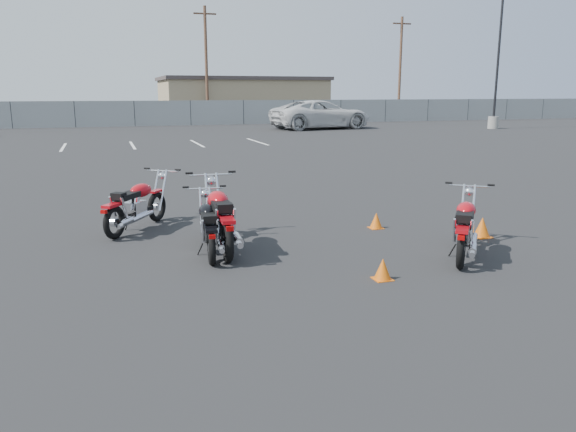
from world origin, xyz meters
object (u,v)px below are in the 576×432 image
object	(u,v)px
motorcycle_third_red	(221,218)
white_van	(321,106)
motorcycle_rear_red	(465,228)
motorcycle_front_red	(137,205)
motorcycle_second_black	(209,227)

from	to	relation	value
motorcycle_third_red	white_van	bearing A→B (deg)	65.40
motorcycle_third_red	motorcycle_rear_red	world-z (taller)	motorcycle_third_red
white_van	motorcycle_third_red	bearing A→B (deg)	148.29
motorcycle_front_red	white_van	bearing A→B (deg)	61.81
motorcycle_second_black	white_van	world-z (taller)	white_van
motorcycle_rear_red	motorcycle_third_red	bearing A→B (deg)	155.46
motorcycle_second_black	motorcycle_rear_red	distance (m)	3.87
motorcycle_front_red	white_van	xyz separation A→B (m)	(13.46, 25.11, 1.03)
motorcycle_rear_red	white_van	world-z (taller)	white_van
motorcycle_front_red	motorcycle_rear_red	xyz separation A→B (m)	(4.58, -3.27, -0.01)
motorcycle_third_red	motorcycle_front_red	bearing A→B (deg)	124.50
motorcycle_rear_red	white_van	distance (m)	29.75
motorcycle_front_red	white_van	size ratio (longest dim) A/B	0.24
motorcycle_second_black	motorcycle_rear_red	bearing A→B (deg)	-20.78
motorcycle_third_red	white_van	distance (m)	29.51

